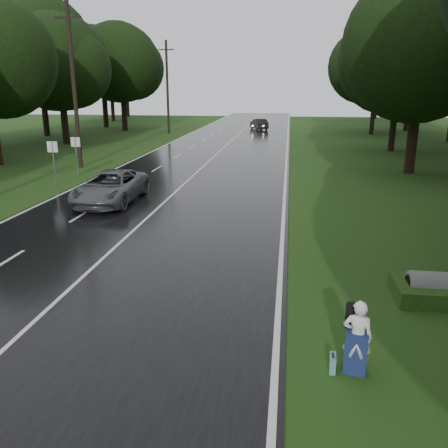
# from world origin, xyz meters

# --- Properties ---
(ground) EXTENTS (160.00, 160.00, 0.00)m
(ground) POSITION_xyz_m (0.00, 0.00, 0.00)
(ground) COLOR #214113
(ground) RESTS_ON ground
(road) EXTENTS (12.00, 140.00, 0.04)m
(road) POSITION_xyz_m (0.00, 20.00, 0.02)
(road) COLOR black
(road) RESTS_ON ground
(lane_center) EXTENTS (0.12, 140.00, 0.01)m
(lane_center) POSITION_xyz_m (0.00, 20.00, 0.04)
(lane_center) COLOR silver
(lane_center) RESTS_ON road
(grey_car) EXTENTS (2.55, 5.43, 1.50)m
(grey_car) POSITION_xyz_m (-2.57, 10.35, 0.79)
(grey_car) COLOR #505255
(grey_car) RESTS_ON road
(far_car) EXTENTS (2.74, 4.41, 1.37)m
(far_car) POSITION_xyz_m (1.97, 51.23, 0.73)
(far_car) COLOR black
(far_car) RESTS_ON road
(hitchhiker) EXTENTS (0.63, 0.59, 1.56)m
(hitchhiker) POSITION_xyz_m (7.36, -2.36, 0.72)
(hitchhiker) COLOR silver
(hitchhiker) RESTS_ON ground
(suitcase) EXTENTS (0.15, 0.43, 0.30)m
(suitcase) POSITION_xyz_m (6.94, -2.35, 0.15)
(suitcase) COLOR teal
(suitcase) RESTS_ON ground
(culvert) EXTENTS (1.52, 0.76, 0.76)m
(culvert) POSITION_xyz_m (9.96, 1.31, 0.00)
(culvert) COLOR slate
(culvert) RESTS_ON ground
(utility_pole_mid) EXTENTS (1.80, 0.28, 10.82)m
(utility_pole_mid) POSITION_xyz_m (-8.50, 19.97, 0.00)
(utility_pole_mid) COLOR black
(utility_pole_mid) RESTS_ON ground
(utility_pole_far) EXTENTS (1.80, 0.28, 10.59)m
(utility_pole_far) POSITION_xyz_m (-8.50, 44.71, 0.00)
(utility_pole_far) COLOR black
(utility_pole_far) RESTS_ON ground
(road_sign_a) EXTENTS (0.60, 0.10, 2.52)m
(road_sign_a) POSITION_xyz_m (-7.20, 13.81, 0.00)
(road_sign_a) COLOR white
(road_sign_a) RESTS_ON ground
(road_sign_b) EXTENTS (0.59, 0.10, 2.44)m
(road_sign_b) POSITION_xyz_m (-7.20, 16.73, 0.00)
(road_sign_b) COLOR white
(road_sign_b) RESTS_ON ground
(tree_left_d) EXTENTS (8.05, 8.05, 12.59)m
(tree_left_d) POSITION_xyz_m (-14.88, 20.25, 0.00)
(tree_left_d) COLOR black
(tree_left_d) RESTS_ON ground
(tree_left_e) EXTENTS (8.18, 8.18, 12.78)m
(tree_left_e) POSITION_xyz_m (-15.82, 32.83, 0.00)
(tree_left_e) COLOR black
(tree_left_e) RESTS_ON ground
(tree_left_f) EXTENTS (8.98, 8.98, 14.03)m
(tree_left_f) POSITION_xyz_m (-15.03, 47.62, 0.00)
(tree_left_f) COLOR black
(tree_left_f) RESTS_ON ground
(tree_right_d) EXTENTS (8.38, 8.38, 13.09)m
(tree_right_d) POSITION_xyz_m (13.79, 20.82, 0.00)
(tree_right_d) COLOR black
(tree_right_d) RESTS_ON ground
(tree_right_e) EXTENTS (8.13, 8.13, 12.70)m
(tree_right_e) POSITION_xyz_m (14.88, 32.01, 0.00)
(tree_right_e) COLOR black
(tree_right_e) RESTS_ON ground
(tree_right_f) EXTENTS (8.62, 8.62, 13.46)m
(tree_right_f) POSITION_xyz_m (15.57, 46.84, 0.00)
(tree_right_f) COLOR black
(tree_right_f) RESTS_ON ground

